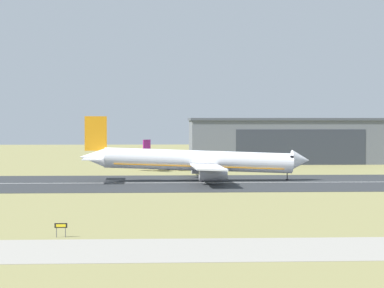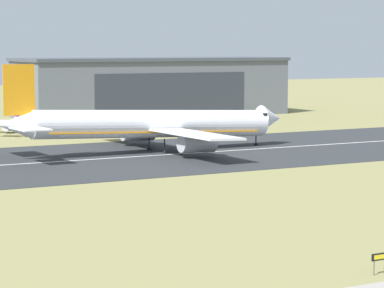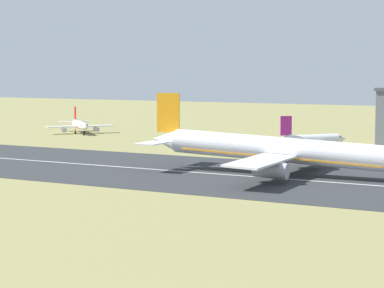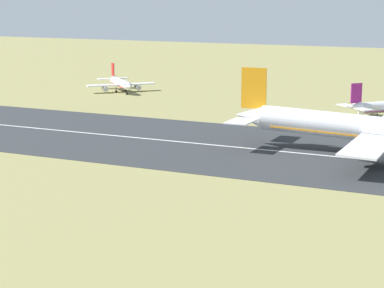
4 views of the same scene
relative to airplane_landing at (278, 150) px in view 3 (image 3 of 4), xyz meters
name	(u,v)px [view 3 (image 3 of 4)]	position (x,y,z in m)	size (l,w,h in m)	color
runway_strip	(124,167)	(-34.85, -4.98, -5.14)	(505.59, 51.10, 0.06)	#2B2D30
runway_centreline	(124,167)	(-34.85, -4.98, -5.10)	(455.03, 0.70, 0.01)	silver
airplane_landing	(278,150)	(0.00, 0.00, 0.00)	(59.21, 48.48, 16.64)	white
airplane_parked_west	(313,141)	(-8.15, 45.40, -2.14)	(21.44, 20.77, 9.74)	silver
airplane_parked_centre	(80,125)	(-97.89, 63.36, -2.35)	(21.34, 21.43, 8.71)	white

